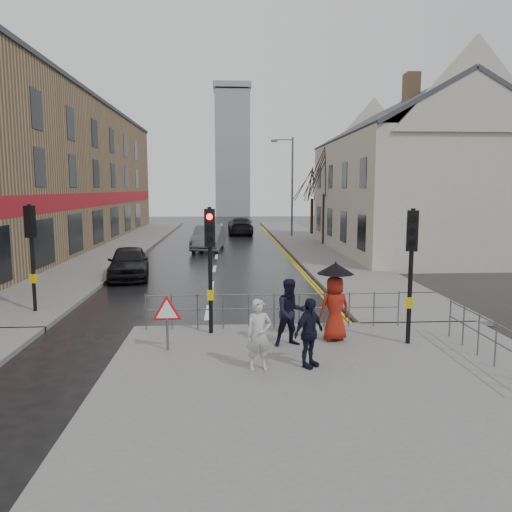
{
  "coord_description": "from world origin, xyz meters",
  "views": [
    {
      "loc": [
        0.66,
        -12.96,
        4.01
      ],
      "look_at": [
        1.68,
        4.66,
        1.63
      ],
      "focal_mm": 35.0,
      "sensor_mm": 36.0,
      "label": 1
    }
  ],
  "objects": [
    {
      "name": "traffic_signal_near_right",
      "position": [
        5.2,
        -1.0,
        2.46
      ],
      "size": [
        0.34,
        0.33,
        3.4
      ],
      "color": "black",
      "rests_on": "near_pavement"
    },
    {
      "name": "warning_sign",
      "position": [
        -0.8,
        -1.21,
        1.04
      ],
      "size": [
        0.8,
        0.07,
        1.35
      ],
      "color": "#595B5E",
      "rests_on": "near_pavement"
    },
    {
      "name": "ground",
      "position": [
        0.0,
        0.0,
        0.0
      ],
      "size": [
        120.0,
        120.0,
        0.0
      ],
      "primitive_type": "plane",
      "color": "black",
      "rests_on": "ground"
    },
    {
      "name": "pedestrian_a",
      "position": [
        1.32,
        -2.61,
        0.91
      ],
      "size": [
        0.6,
        0.44,
        1.54
      ],
      "primitive_type": "imported",
      "rotation": [
        0.0,
        0.0,
        0.13
      ],
      "color": "#B2B2AE",
      "rests_on": "near_pavement"
    },
    {
      "name": "near_pavement",
      "position": [
        3.0,
        -3.5,
        0.07
      ],
      "size": [
        10.0,
        9.0,
        0.14
      ],
      "primitive_type": "cube",
      "color": "#605E5B",
      "rests_on": "ground"
    },
    {
      "name": "building_left_terrace",
      "position": [
        -12.0,
        22.0,
        5.0
      ],
      "size": [
        8.0,
        42.0,
        10.0
      ],
      "primitive_type": "cube",
      "color": "#907453",
      "rests_on": "ground"
    },
    {
      "name": "church_tower",
      "position": [
        1.5,
        62.0,
        9.0
      ],
      "size": [
        5.0,
        5.0,
        18.0
      ],
      "primitive_type": "cube",
      "color": "gray",
      "rests_on": "ground"
    },
    {
      "name": "guard_railing_side",
      "position": [
        6.5,
        -2.75,
        0.84
      ],
      "size": [
        0.04,
        4.54,
        1.0
      ],
      "color": "#595B5E",
      "rests_on": "near_pavement"
    },
    {
      "name": "pedestrian_d",
      "position": [
        2.42,
        -2.53,
        0.91
      ],
      "size": [
        0.92,
        0.88,
        1.54
      ],
      "primitive_type": "imported",
      "rotation": [
        0.0,
        0.0,
        0.72
      ],
      "color": "black",
      "rests_on": "near_pavement"
    },
    {
      "name": "car_parked",
      "position": [
        -3.78,
        9.5,
        0.73
      ],
      "size": [
        2.29,
        4.45,
        1.45
      ],
      "primitive_type": "imported",
      "rotation": [
        0.0,
        0.0,
        0.14
      ],
      "color": "black",
      "rests_on": "ground"
    },
    {
      "name": "tree_near",
      "position": [
        7.5,
        22.0,
        5.14
      ],
      "size": [
        2.4,
        2.4,
        6.58
      ],
      "color": "#2F211A",
      "rests_on": "right_pavement"
    },
    {
      "name": "pedestrian_b",
      "position": [
        2.22,
        -1.0,
        0.98
      ],
      "size": [
        0.93,
        0.79,
        1.68
      ],
      "primitive_type": "imported",
      "rotation": [
        0.0,
        0.0,
        0.2
      ],
      "color": "black",
      "rests_on": "near_pavement"
    },
    {
      "name": "guard_railing_front",
      "position": [
        1.95,
        0.6,
        0.86
      ],
      "size": [
        7.14,
        0.04,
        1.0
      ],
      "color": "#595B5E",
      "rests_on": "near_pavement"
    },
    {
      "name": "pavement_bridge_right",
      "position": [
        6.5,
        3.0,
        0.07
      ],
      "size": [
        4.0,
        4.2,
        0.14
      ],
      "primitive_type": "cube",
      "color": "#605E5B",
      "rests_on": "ground"
    },
    {
      "name": "tree_far",
      "position": [
        8.0,
        30.0,
        4.42
      ],
      "size": [
        2.4,
        2.4,
        5.64
      ],
      "color": "#2F211A",
      "rests_on": "right_pavement"
    },
    {
      "name": "car_mid",
      "position": [
        -0.58,
        19.69,
        0.81
      ],
      "size": [
        2.21,
        5.04,
        1.61
      ],
      "primitive_type": "imported",
      "rotation": [
        0.0,
        0.0,
        -0.11
      ],
      "color": "#4D5153",
      "rests_on": "ground"
    },
    {
      "name": "traffic_signal_near_left",
      "position": [
        0.2,
        0.2,
        2.46
      ],
      "size": [
        0.28,
        0.27,
        3.4
      ],
      "color": "black",
      "rests_on": "near_pavement"
    },
    {
      "name": "left_pavement",
      "position": [
        -6.5,
        23.0,
        0.07
      ],
      "size": [
        4.0,
        44.0,
        0.14
      ],
      "primitive_type": "cube",
      "color": "#605E5B",
      "rests_on": "ground"
    },
    {
      "name": "building_right_cream",
      "position": [
        12.0,
        18.0,
        4.78
      ],
      "size": [
        9.0,
        16.4,
        10.1
      ],
      "color": "#B4AA9D",
      "rests_on": "ground"
    },
    {
      "name": "right_pavement",
      "position": [
        6.5,
        25.0,
        0.07
      ],
      "size": [
        4.0,
        40.0,
        0.14
      ],
      "primitive_type": "cube",
      "color": "#605E5B",
      "rests_on": "ground"
    },
    {
      "name": "traffic_signal_far_left",
      "position": [
        -5.5,
        3.0,
        2.46
      ],
      "size": [
        0.34,
        0.33,
        3.4
      ],
      "color": "black",
      "rests_on": "left_pavement"
    },
    {
      "name": "car_far",
      "position": [
        1.8,
        31.02,
        0.75
      ],
      "size": [
        2.22,
        5.23,
        1.51
      ],
      "primitive_type": "imported",
      "rotation": [
        0.0,
        0.0,
        3.16
      ],
      "color": "black",
      "rests_on": "ground"
    },
    {
      "name": "street_lamp",
      "position": [
        5.82,
        28.0,
        4.71
      ],
      "size": [
        1.83,
        0.25,
        8.0
      ],
      "color": "#595B5E",
      "rests_on": "right_pavement"
    },
    {
      "name": "pedestrian_with_umbrella",
      "position": [
        3.39,
        -0.64,
        1.25
      ],
      "size": [
        0.96,
        0.96,
        2.01
      ],
      "color": "maroon",
      "rests_on": "near_pavement"
    }
  ]
}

